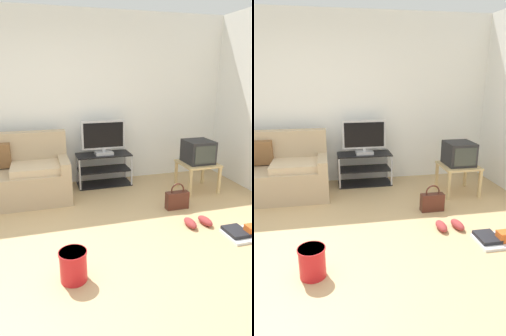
% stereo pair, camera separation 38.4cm
% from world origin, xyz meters
% --- Properties ---
extents(ground_plane, '(9.00, 9.80, 0.02)m').
position_xyz_m(ground_plane, '(0.00, 0.00, -0.01)').
color(ground_plane, tan).
extents(wall_back, '(9.00, 0.10, 2.70)m').
position_xyz_m(wall_back, '(0.00, 2.45, 1.35)').
color(wall_back, white).
rests_on(wall_back, ground_plane).
extents(couch, '(1.88, 0.81, 0.95)m').
position_xyz_m(couch, '(-0.69, 1.87, 0.35)').
color(couch, tan).
rests_on(couch, ground_plane).
extents(tv_stand, '(0.87, 0.41, 0.52)m').
position_xyz_m(tv_stand, '(0.84, 2.15, 0.26)').
color(tv_stand, black).
rests_on(tv_stand, ground_plane).
extents(flat_tv, '(0.70, 0.22, 0.54)m').
position_xyz_m(flat_tv, '(0.84, 2.13, 0.79)').
color(flat_tv, '#B2B2B7').
rests_on(flat_tv, tv_stand).
extents(side_table, '(0.55, 0.55, 0.45)m').
position_xyz_m(side_table, '(2.20, 1.50, 0.38)').
color(side_table, tan).
rests_on(side_table, ground_plane).
extents(crt_tv, '(0.40, 0.43, 0.34)m').
position_xyz_m(crt_tv, '(2.20, 1.51, 0.62)').
color(crt_tv, '#232326').
rests_on(crt_tv, side_table).
extents(handbag, '(0.31, 0.11, 0.36)m').
position_xyz_m(handbag, '(1.59, 0.94, 0.13)').
color(handbag, '#4C2319').
rests_on(handbag, ground_plane).
extents(cleaning_bucket, '(0.25, 0.25, 0.29)m').
position_xyz_m(cleaning_bucket, '(0.06, -0.18, 0.15)').
color(cleaning_bucket, red).
rests_on(cleaning_bucket, ground_plane).
extents(sneakers_pair, '(0.33, 0.26, 0.09)m').
position_xyz_m(sneakers_pair, '(1.63, 0.42, 0.04)').
color(sneakers_pair, '#993333').
rests_on(sneakers_pair, ground_plane).
extents(floor_tray, '(0.42, 0.35, 0.14)m').
position_xyz_m(floor_tray, '(2.00, 0.05, 0.04)').
color(floor_tray, silver).
rests_on(floor_tray, ground_plane).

